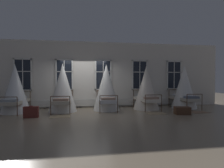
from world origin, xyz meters
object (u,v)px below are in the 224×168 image
Objects in this scene: cot_second at (15,89)px; cot_fourth at (106,88)px; cot_fifth at (146,88)px; suitcase_dark at (31,112)px; travel_trunk at (182,111)px; cot_sixth at (184,87)px; cot_third at (63,88)px.

cot_fourth reaches higher than cot_second.
cot_fourth is 2.05m from cot_fifth.
travel_trunk is (6.25, -0.32, -0.06)m from suitcase_dark.
cot_fifth is 2.09m from cot_sixth.
cot_third is 5.48m from travel_trunk.
suitcase_dark is at bearing 177.07° from travel_trunk.
cot_fifth is 3.91× the size of suitcase_dark.
cot_second is 3.91× the size of suitcase_dark.
cot_third is 3.53× the size of travel_trunk.
cot_fifth is (4.12, 0.06, -0.03)m from cot_third.
cot_second is 7.49m from travel_trunk.
cot_fourth is at bearing 90.33° from cot_sixth.
cot_third is at bearing 93.41° from cot_fourth.
cot_second is 3.44× the size of travel_trunk.
travel_trunk is (3.06, -1.72, -0.92)m from cot_fourth.
cot_third is 6.21m from cot_sixth.
suitcase_dark is at bearing -142.06° from cot_second.
cot_second is at bearing 92.11° from cot_fourth.
cot_fourth is 3.53× the size of travel_trunk.
travel_trunk is at bearing 148.36° from cot_sixth.
cot_sixth is (8.32, 0.07, 0.02)m from cot_second.
cot_fourth is 4.01× the size of suitcase_dark.
suitcase_dark is (-5.24, -1.39, -0.84)m from cot_fifth.
cot_fourth is at bearing 24.59° from suitcase_dark.
cot_fifth is 2.18m from travel_trunk.
cot_third is 1.00× the size of cot_sixth.
cot_fourth is at bearing -87.62° from cot_second.
cot_second is at bearing 127.18° from suitcase_dark.
cot_third is 4.02× the size of suitcase_dark.
cot_fourth is 3.63m from travel_trunk.
cot_fourth reaches higher than travel_trunk.
suitcase_dark is (-7.33, -1.41, -0.86)m from cot_sixth.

